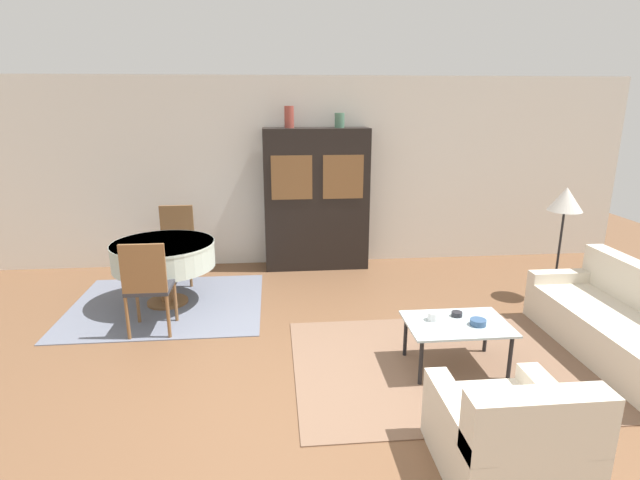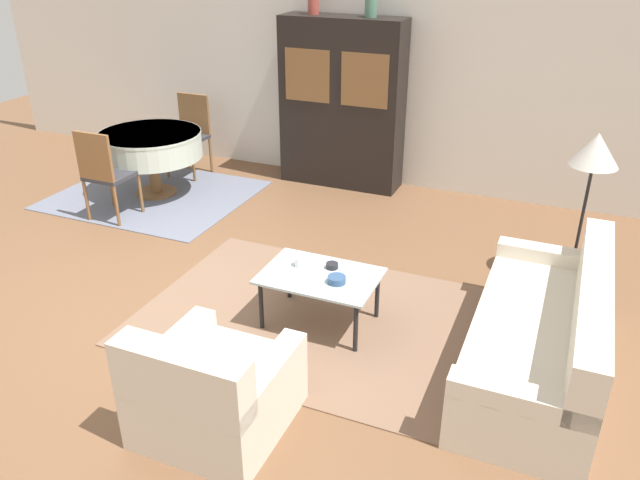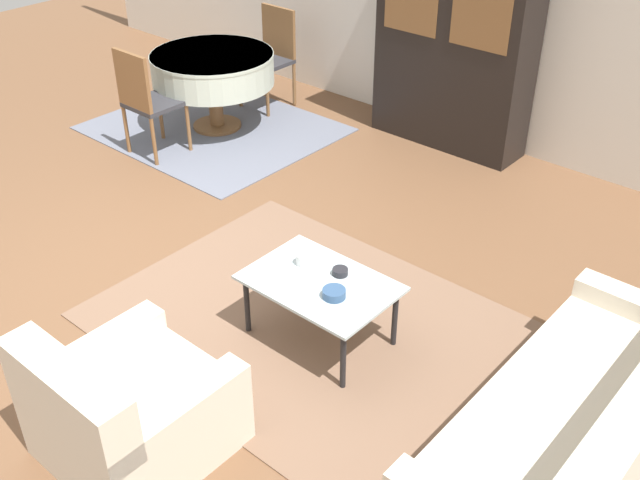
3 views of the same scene
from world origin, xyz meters
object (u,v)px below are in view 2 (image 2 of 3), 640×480
at_px(couch, 543,337).
at_px(vase_short, 371,8).
at_px(dining_table, 151,145).
at_px(display_cabinet, 342,104).
at_px(dining_chair_far, 190,130).
at_px(bowl, 337,280).
at_px(floor_lamp, 595,157).
at_px(vase_tall, 313,1).
at_px(armchair, 213,392).
at_px(bowl_small, 332,266).
at_px(coffee_table, 320,280).
at_px(cup, 301,262).
at_px(dining_chair_near, 104,170).

bearing_deg(couch, vase_short, 38.50).
relative_size(couch, dining_table, 1.74).
xyz_separation_m(display_cabinet, dining_chair_far, (-1.91, -0.42, -0.43)).
relative_size(bowl, vase_short, 0.71).
height_order(couch, dining_chair_far, dining_chair_far).
bearing_deg(floor_lamp, vase_tall, 154.85).
distance_m(dining_chair_far, floor_lamp, 4.89).
height_order(dining_chair_far, bowl, dining_chair_far).
xyz_separation_m(armchair, vase_short, (-0.53, 4.38, 1.81)).
bearing_deg(bowl_small, vase_short, 104.06).
relative_size(display_cabinet, vase_tall, 6.86).
bearing_deg(bowl_small, bowl, -59.42).
bearing_deg(couch, coffee_table, 91.65).
xyz_separation_m(dining_chair_far, cup, (2.71, -2.52, -0.09)).
relative_size(couch, vase_short, 10.39).
distance_m(dining_chair_near, bowl_small, 3.07).
distance_m(coffee_table, dining_chair_near, 3.07).
bearing_deg(dining_table, cup, -32.20).
distance_m(dining_chair_near, vase_short, 3.40).
height_order(dining_table, floor_lamp, floor_lamp).
height_order(coffee_table, cup, cup).
distance_m(couch, bowl_small, 1.65).
distance_m(bowl_small, vase_tall, 3.62).
height_order(cup, bowl, cup).
bearing_deg(armchair, floor_lamp, 55.65).
bearing_deg(cup, vase_short, 99.17).
distance_m(dining_chair_far, cup, 3.71).
relative_size(dining_chair_near, vase_tall, 3.44).
height_order(dining_chair_far, cup, dining_chair_far).
bearing_deg(cup, bowl, -20.71).
xyz_separation_m(armchair, bowl_small, (0.19, 1.50, 0.18)).
bearing_deg(vase_short, bowl, -74.76).
relative_size(couch, dining_chair_far, 2.06).
distance_m(bowl, vase_tall, 3.83).
distance_m(dining_chair_near, dining_chair_far, 1.64).
bearing_deg(cup, couch, -0.81).
relative_size(armchair, dining_chair_near, 0.88).
distance_m(couch, vase_short, 4.21).
bearing_deg(cup, dining_chair_near, 161.84).
distance_m(dining_table, bowl_small, 3.39).
bearing_deg(dining_table, vase_tall, 38.76).
bearing_deg(floor_lamp, cup, -144.43).
height_order(dining_table, vase_short, vase_short).
xyz_separation_m(dining_table, bowl_small, (2.96, -1.64, -0.14)).
distance_m(couch, floor_lamp, 1.73).
xyz_separation_m(coffee_table, floor_lamp, (1.82, 1.52, 0.78)).
relative_size(couch, vase_tall, 7.07).
xyz_separation_m(couch, floor_lamp, (0.14, 1.47, 0.89)).
relative_size(coffee_table, bowl, 6.47).
distance_m(armchair, coffee_table, 1.37).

